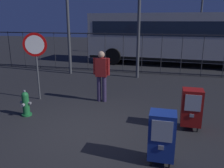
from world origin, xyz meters
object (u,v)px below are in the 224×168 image
(newspaper_box_primary, at_px, (162,135))
(pedestrian, at_px, (101,73))
(fire_hydrant, at_px, (26,104))
(newspaper_box_secondary, at_px, (192,107))
(stop_sign, at_px, (36,52))
(bus_near, at_px, (178,36))

(newspaper_box_primary, xyz_separation_m, pedestrian, (-2.05, 3.05, 0.38))
(fire_hydrant, relative_size, newspaper_box_secondary, 0.73)
(stop_sign, distance_m, bus_near, 9.09)
(stop_sign, bearing_deg, fire_hydrant, -73.82)
(bus_near, bearing_deg, pedestrian, -105.55)
(stop_sign, bearing_deg, newspaper_box_secondary, -13.05)
(fire_hydrant, bearing_deg, newspaper_box_secondary, 2.98)
(newspaper_box_secondary, xyz_separation_m, stop_sign, (-4.82, 1.12, 1.03))
(fire_hydrant, xyz_separation_m, newspaper_box_primary, (3.79, -1.39, 0.22))
(newspaper_box_primary, distance_m, bus_near, 10.62)
(fire_hydrant, bearing_deg, pedestrian, 43.72)
(fire_hydrant, xyz_separation_m, stop_sign, (-0.39, 1.35, 1.25))
(bus_near, bearing_deg, newspaper_box_primary, -89.49)
(newspaper_box_primary, height_order, pedestrian, pedestrian)
(pedestrian, distance_m, bus_near, 7.95)
(newspaper_box_secondary, relative_size, stop_sign, 0.46)
(newspaper_box_secondary, relative_size, pedestrian, 0.61)
(fire_hydrant, height_order, stop_sign, stop_sign)
(fire_hydrant, relative_size, bus_near, 0.07)
(stop_sign, xyz_separation_m, bus_near, (4.66, 7.80, 0.11))
(fire_hydrant, distance_m, newspaper_box_primary, 4.04)
(fire_hydrant, bearing_deg, bus_near, 65.01)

